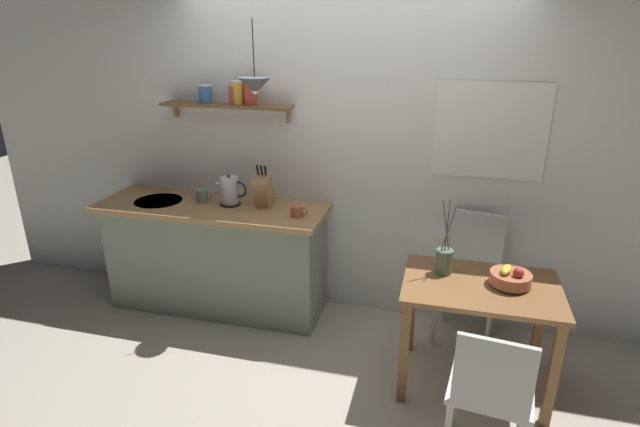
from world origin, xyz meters
TOP-DOWN VIEW (x-y plane):
  - ground_plane at (0.00, 0.00)m, footprint 14.00×14.00m
  - back_wall at (0.20, 0.65)m, footprint 6.80×0.11m
  - kitchen_counter at (-1.00, 0.32)m, footprint 1.83×0.63m
  - wall_shelf at (-0.86, 0.49)m, footprint 1.05×0.20m
  - dining_table at (1.05, -0.17)m, footprint 0.95×0.66m
  - dining_chair_near at (1.09, -0.87)m, footprint 0.47×0.44m
  - dining_chair_far at (1.02, 0.42)m, footprint 0.51×0.48m
  - fruit_bowl at (1.21, -0.15)m, footprint 0.25×0.25m
  - twig_vase at (0.81, -0.07)m, footprint 0.11×0.11m
  - electric_kettle at (-0.85, 0.34)m, footprint 0.25×0.16m
  - knife_block at (-0.58, 0.36)m, footprint 0.11×0.21m
  - coffee_mug_by_sink at (-1.09, 0.35)m, footprint 0.14×0.09m
  - coffee_mug_spare at (-0.27, 0.22)m, footprint 0.13×0.09m
  - pendant_lamp at (-0.58, 0.28)m, footprint 0.24×0.24m

SIDE VIEW (x-z plane):
  - ground_plane at x=0.00m, z-range 0.00..0.00m
  - kitchen_counter at x=-1.00m, z-range 0.01..0.93m
  - dining_chair_near at x=1.09m, z-range 0.07..0.95m
  - dining_chair_far at x=1.02m, z-range 0.05..1.01m
  - dining_table at x=1.05m, z-range 0.24..0.99m
  - fruit_bowl at x=1.21m, z-range 0.73..0.87m
  - twig_vase at x=0.81m, z-range 0.58..1.08m
  - coffee_mug_spare at x=-0.27m, z-range 0.92..1.01m
  - coffee_mug_by_sink at x=-1.09m, z-range 0.92..1.02m
  - electric_kettle at x=-0.85m, z-range 0.91..1.16m
  - knife_block at x=-0.58m, z-range 0.89..1.23m
  - back_wall at x=0.20m, z-range 0.00..2.70m
  - wall_shelf at x=-0.86m, z-range 1.56..1.89m
  - pendant_lamp at x=-0.58m, z-range 1.60..2.10m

